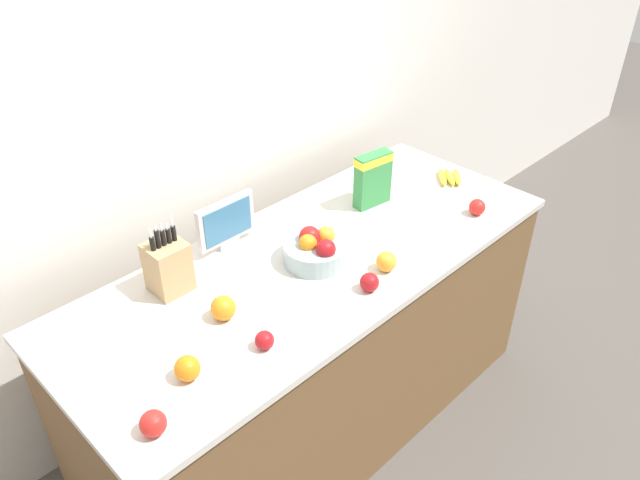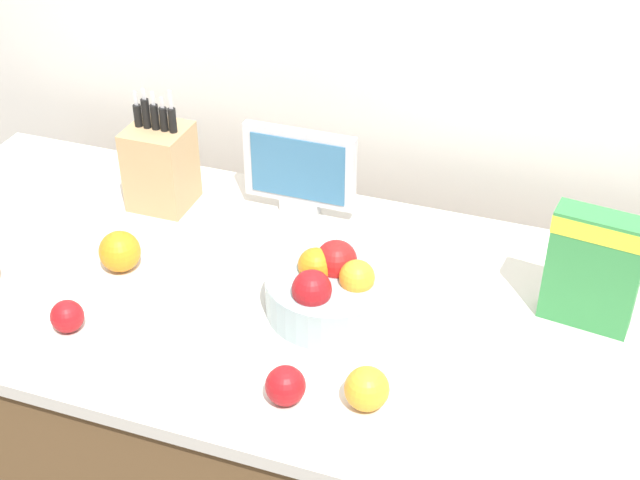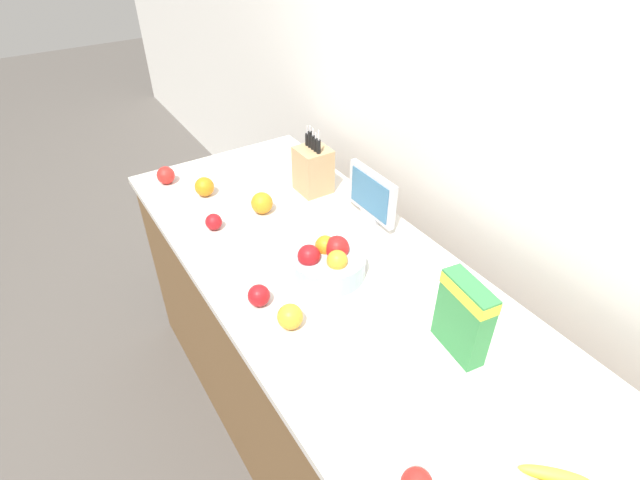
{
  "view_description": "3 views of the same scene",
  "coord_description": "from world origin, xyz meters",
  "px_view_note": "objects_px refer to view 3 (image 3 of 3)",
  "views": [
    {
      "loc": [
        -1.37,
        -1.41,
        2.36
      ],
      "look_at": [
        -0.01,
        -0.04,
        1.04
      ],
      "focal_mm": 35.0,
      "sensor_mm": 36.0,
      "label": 1
    },
    {
      "loc": [
        0.43,
        -1.32,
        2.04
      ],
      "look_at": [
        -0.05,
        0.03,
        1.06
      ],
      "focal_mm": 50.0,
      "sensor_mm": 36.0,
      "label": 2
    },
    {
      "loc": [
        1.07,
        -0.73,
        2.04
      ],
      "look_at": [
        -0.07,
        -0.01,
        1.03
      ],
      "focal_mm": 28.0,
      "sensor_mm": 36.0,
      "label": 3
    }
  ],
  "objects_px": {
    "cereal_box": "(464,315)",
    "orange_mid_right": "(290,317)",
    "orange_front_center": "(262,203)",
    "orange_front_left": "(204,187)",
    "small_monitor": "(372,195)",
    "apple_front": "(214,222)",
    "apple_by_knife_block": "(258,295)",
    "knife_block": "(313,169)",
    "apple_rightmost": "(166,175)",
    "fruit_bowl": "(328,261)"
  },
  "relations": [
    {
      "from": "cereal_box",
      "to": "orange_mid_right",
      "type": "distance_m",
      "value": 0.5
    },
    {
      "from": "orange_front_center",
      "to": "orange_front_left",
      "type": "bearing_deg",
      "value": -149.72
    },
    {
      "from": "small_monitor",
      "to": "apple_front",
      "type": "height_order",
      "value": "small_monitor"
    },
    {
      "from": "small_monitor",
      "to": "apple_by_knife_block",
      "type": "distance_m",
      "value": 0.61
    },
    {
      "from": "apple_by_knife_block",
      "to": "knife_block",
      "type": "bearing_deg",
      "value": 134.35
    },
    {
      "from": "knife_block",
      "to": "orange_front_left",
      "type": "height_order",
      "value": "knife_block"
    },
    {
      "from": "apple_front",
      "to": "orange_mid_right",
      "type": "xyz_separation_m",
      "value": [
        0.6,
        -0.0,
        0.01
      ]
    },
    {
      "from": "small_monitor",
      "to": "orange_front_left",
      "type": "relative_size",
      "value": 3.2
    },
    {
      "from": "knife_block",
      "to": "apple_rightmost",
      "type": "bearing_deg",
      "value": -127.7
    },
    {
      "from": "apple_rightmost",
      "to": "orange_front_left",
      "type": "height_order",
      "value": "orange_front_left"
    },
    {
      "from": "knife_block",
      "to": "orange_mid_right",
      "type": "relative_size",
      "value": 3.73
    },
    {
      "from": "orange_front_center",
      "to": "orange_front_left",
      "type": "relative_size",
      "value": 1.07
    },
    {
      "from": "orange_front_center",
      "to": "orange_mid_right",
      "type": "relative_size",
      "value": 1.11
    },
    {
      "from": "knife_block",
      "to": "orange_front_left",
      "type": "distance_m",
      "value": 0.46
    },
    {
      "from": "apple_front",
      "to": "orange_front_center",
      "type": "relative_size",
      "value": 0.74
    },
    {
      "from": "knife_block",
      "to": "orange_front_center",
      "type": "bearing_deg",
      "value": -81.86
    },
    {
      "from": "orange_front_center",
      "to": "knife_block",
      "type": "bearing_deg",
      "value": 98.14
    },
    {
      "from": "apple_front",
      "to": "orange_front_left",
      "type": "height_order",
      "value": "orange_front_left"
    },
    {
      "from": "small_monitor",
      "to": "cereal_box",
      "type": "relative_size",
      "value": 1.08
    },
    {
      "from": "apple_front",
      "to": "knife_block",
      "type": "bearing_deg",
      "value": 95.13
    },
    {
      "from": "fruit_bowl",
      "to": "apple_front",
      "type": "bearing_deg",
      "value": -153.71
    },
    {
      "from": "small_monitor",
      "to": "apple_by_knife_block",
      "type": "height_order",
      "value": "small_monitor"
    },
    {
      "from": "small_monitor",
      "to": "apple_front",
      "type": "xyz_separation_m",
      "value": [
        -0.27,
        -0.54,
        -0.08
      ]
    },
    {
      "from": "cereal_box",
      "to": "orange_front_left",
      "type": "distance_m",
      "value": 1.22
    },
    {
      "from": "orange_front_left",
      "to": "apple_rightmost",
      "type": "bearing_deg",
      "value": -150.75
    },
    {
      "from": "apple_front",
      "to": "orange_mid_right",
      "type": "relative_size",
      "value": 0.81
    },
    {
      "from": "fruit_bowl",
      "to": "apple_by_knife_block",
      "type": "xyz_separation_m",
      "value": [
        0.01,
        -0.26,
        -0.02
      ]
    },
    {
      "from": "fruit_bowl",
      "to": "orange_front_left",
      "type": "distance_m",
      "value": 0.72
    },
    {
      "from": "apple_by_knife_block",
      "to": "orange_front_left",
      "type": "height_order",
      "value": "orange_front_left"
    },
    {
      "from": "orange_front_left",
      "to": "orange_mid_right",
      "type": "bearing_deg",
      "value": -4.68
    },
    {
      "from": "apple_by_knife_block",
      "to": "orange_mid_right",
      "type": "relative_size",
      "value": 0.91
    },
    {
      "from": "knife_block",
      "to": "apple_rightmost",
      "type": "distance_m",
      "value": 0.65
    },
    {
      "from": "knife_block",
      "to": "cereal_box",
      "type": "height_order",
      "value": "knife_block"
    },
    {
      "from": "knife_block",
      "to": "apple_by_knife_block",
      "type": "relative_size",
      "value": 4.11
    },
    {
      "from": "apple_rightmost",
      "to": "orange_mid_right",
      "type": "xyz_separation_m",
      "value": [
        1.03,
        0.03,
        0.0
      ]
    },
    {
      "from": "knife_block",
      "to": "apple_by_knife_block",
      "type": "height_order",
      "value": "knife_block"
    },
    {
      "from": "cereal_box",
      "to": "orange_mid_right",
      "type": "bearing_deg",
      "value": -124.99
    },
    {
      "from": "orange_front_left",
      "to": "orange_mid_right",
      "type": "distance_m",
      "value": 0.85
    },
    {
      "from": "cereal_box",
      "to": "orange_mid_right",
      "type": "height_order",
      "value": "cereal_box"
    },
    {
      "from": "orange_front_left",
      "to": "orange_mid_right",
      "type": "height_order",
      "value": "orange_front_left"
    },
    {
      "from": "cereal_box",
      "to": "orange_front_center",
      "type": "xyz_separation_m",
      "value": [
        -0.93,
        -0.15,
        -0.09
      ]
    },
    {
      "from": "small_monitor",
      "to": "apple_by_knife_block",
      "type": "bearing_deg",
      "value": -72.16
    },
    {
      "from": "fruit_bowl",
      "to": "orange_front_left",
      "type": "xyz_separation_m",
      "value": [
        -0.7,
        -0.16,
        -0.01
      ]
    },
    {
      "from": "apple_rightmost",
      "to": "orange_front_left",
      "type": "bearing_deg",
      "value": 29.25
    },
    {
      "from": "cereal_box",
      "to": "apple_front",
      "type": "relative_size",
      "value": 3.78
    },
    {
      "from": "orange_front_center",
      "to": "orange_mid_right",
      "type": "height_order",
      "value": "orange_front_center"
    },
    {
      "from": "apple_by_knife_block",
      "to": "apple_front",
      "type": "bearing_deg",
      "value": 174.94
    },
    {
      "from": "apple_front",
      "to": "orange_front_center",
      "type": "xyz_separation_m",
      "value": [
        -0.0,
        0.21,
        0.01
      ]
    },
    {
      "from": "apple_rightmost",
      "to": "orange_front_left",
      "type": "relative_size",
      "value": 0.95
    },
    {
      "from": "cereal_box",
      "to": "apple_by_knife_block",
      "type": "distance_m",
      "value": 0.62
    }
  ]
}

